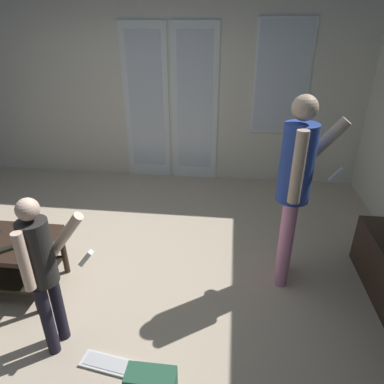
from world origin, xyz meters
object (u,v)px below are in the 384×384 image
object	(u,v)px
person_adult	(296,180)
tv_remote_black	(3,250)
loose_keyboard	(113,365)
person_child	(42,265)
book_stack	(34,233)

from	to	relation	value
person_adult	tv_remote_black	xyz separation A→B (m)	(-2.20, -0.55, -0.47)
person_adult	loose_keyboard	world-z (taller)	person_adult
person_child	tv_remote_black	distance (m)	0.69
loose_keyboard	person_adult	bearing A→B (deg)	40.49
person_adult	person_child	distance (m)	1.90
person_adult	person_child	size ratio (longest dim) A/B	1.38
tv_remote_black	person_child	bearing A→B (deg)	-76.73
loose_keyboard	tv_remote_black	xyz separation A→B (m)	(-0.98, 0.50, 0.49)
person_child	loose_keyboard	xyz separation A→B (m)	(0.43, -0.13, -0.69)
loose_keyboard	tv_remote_black	distance (m)	1.20
person_child	book_stack	xyz separation A→B (m)	(-0.43, 0.60, -0.19)
person_adult	book_stack	distance (m)	2.16
person_adult	loose_keyboard	distance (m)	1.87
person_adult	book_stack	xyz separation A→B (m)	(-2.08, -0.31, -0.46)
book_stack	tv_remote_black	bearing A→B (deg)	-116.67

